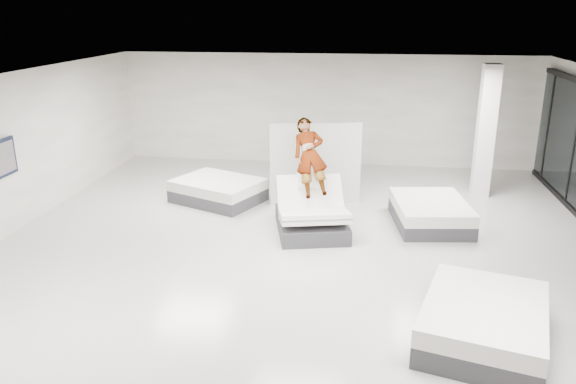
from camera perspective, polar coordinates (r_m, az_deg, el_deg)
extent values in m
plane|color=beige|center=(10.32, 0.92, -7.16)|extent=(14.00, 14.00, 0.00)
plane|color=black|center=(9.41, 1.02, 10.75)|extent=(14.00, 14.00, 0.00)
cube|color=white|center=(16.54, 3.95, 8.31)|extent=(12.00, 0.04, 3.20)
cube|color=#333338|center=(11.66, 2.37, -3.25)|extent=(1.74, 2.08, 0.32)
cube|color=white|center=(11.73, 2.23, -0.34)|extent=(1.51, 1.09, 0.76)
cube|color=slate|center=(11.73, 2.23, -0.34)|extent=(1.50, 1.00, 0.64)
cube|color=white|center=(11.15, 2.68, -2.46)|extent=(1.54, 1.21, 0.35)
cube|color=slate|center=(11.15, 2.68, -2.46)|extent=(1.55, 1.21, 0.18)
cube|color=white|center=(11.72, 2.19, 1.21)|extent=(0.57, 0.46, 0.34)
imported|color=slate|center=(11.61, 2.24, 2.13)|extent=(1.01, 1.76, 1.41)
cube|color=black|center=(11.37, 3.55, 0.60)|extent=(0.08, 0.15, 0.08)
cube|color=silver|center=(13.08, 2.82, 2.84)|extent=(2.09, 0.56, 1.93)
cube|color=#333338|center=(12.38, 14.21, -2.59)|extent=(1.70, 2.12, 0.29)
cube|color=white|center=(12.29, 14.31, -1.43)|extent=(1.70, 2.12, 0.24)
cube|color=#333338|center=(8.45, 19.15, -13.18)|extent=(2.09, 2.45, 0.32)
cube|color=white|center=(8.31, 19.36, -11.47)|extent=(2.09, 2.45, 0.26)
cube|color=#333338|center=(13.56, -7.08, -0.34)|extent=(2.37, 2.13, 0.29)
cube|color=white|center=(13.47, -7.13, 0.74)|extent=(2.37, 2.13, 0.24)
cube|color=white|center=(14.34, 19.43, 5.80)|extent=(0.40, 0.40, 3.20)
cube|color=black|center=(12.37, -27.21, 2.98)|extent=(0.05, 0.95, 0.75)
cube|color=#8A715C|center=(12.36, -27.10, 2.98)|extent=(0.02, 0.82, 0.62)
cube|color=black|center=(14.40, 27.17, 4.27)|extent=(0.09, 0.08, 2.80)
cube|color=black|center=(16.26, 24.99, 5.96)|extent=(0.09, 0.08, 2.80)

